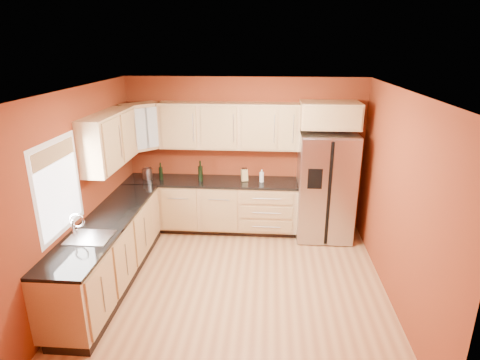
% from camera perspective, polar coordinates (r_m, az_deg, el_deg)
% --- Properties ---
extents(floor, '(4.00, 4.00, 0.00)m').
position_cam_1_polar(floor, '(5.61, -0.71, -14.85)').
color(floor, '#A1653E').
rests_on(floor, ground).
extents(ceiling, '(4.00, 4.00, 0.00)m').
position_cam_1_polar(ceiling, '(4.69, -0.84, 12.60)').
color(ceiling, silver).
rests_on(ceiling, wall_back).
extents(wall_back, '(4.00, 0.04, 2.60)m').
position_cam_1_polar(wall_back, '(6.90, 0.68, 3.67)').
color(wall_back, maroon).
rests_on(wall_back, floor).
extents(wall_front, '(4.00, 0.04, 2.60)m').
position_cam_1_polar(wall_front, '(3.23, -3.97, -15.33)').
color(wall_front, maroon).
rests_on(wall_front, floor).
extents(wall_left, '(0.04, 4.00, 2.60)m').
position_cam_1_polar(wall_left, '(5.54, -21.86, -1.64)').
color(wall_left, maroon).
rests_on(wall_left, floor).
extents(wall_right, '(0.04, 4.00, 2.60)m').
position_cam_1_polar(wall_right, '(5.23, 21.65, -2.80)').
color(wall_right, maroon).
rests_on(wall_right, floor).
extents(base_cabinets_back, '(2.90, 0.60, 0.88)m').
position_cam_1_polar(base_cabinets_back, '(6.95, -4.04, -3.76)').
color(base_cabinets_back, '#9F804D').
rests_on(base_cabinets_back, floor).
extents(base_cabinets_left, '(0.60, 2.80, 0.88)m').
position_cam_1_polar(base_cabinets_left, '(5.76, -18.09, -9.79)').
color(base_cabinets_left, '#9F804D').
rests_on(base_cabinets_left, floor).
extents(countertop_back, '(2.90, 0.62, 0.04)m').
position_cam_1_polar(countertop_back, '(6.78, -4.14, -0.21)').
color(countertop_back, black).
rests_on(countertop_back, base_cabinets_back).
extents(countertop_left, '(0.62, 2.80, 0.04)m').
position_cam_1_polar(countertop_left, '(5.56, -18.47, -5.62)').
color(countertop_left, black).
rests_on(countertop_left, base_cabinets_left).
extents(upper_cabinets_back, '(2.30, 0.33, 0.75)m').
position_cam_1_polar(upper_cabinets_back, '(6.64, -1.57, 7.71)').
color(upper_cabinets_back, '#9F804D').
rests_on(upper_cabinets_back, wall_back).
extents(upper_cabinets_left, '(0.33, 1.35, 0.75)m').
position_cam_1_polar(upper_cabinets_left, '(5.96, -18.10, 5.48)').
color(upper_cabinets_left, '#9F804D').
rests_on(upper_cabinets_left, wall_left).
extents(corner_upper_cabinet, '(0.67, 0.67, 0.75)m').
position_cam_1_polar(corner_upper_cabinet, '(6.77, -13.86, 7.39)').
color(corner_upper_cabinet, '#9F804D').
rests_on(corner_upper_cabinet, wall_back).
extents(over_fridge_cabinet, '(0.92, 0.60, 0.40)m').
position_cam_1_polar(over_fridge_cabinet, '(6.50, 12.66, 9.04)').
color(over_fridge_cabinet, '#9F804D').
rests_on(over_fridge_cabinet, wall_back).
extents(refrigerator, '(0.90, 0.75, 1.78)m').
position_cam_1_polar(refrigerator, '(6.72, 12.04, -0.86)').
color(refrigerator, '#A7A7AC').
rests_on(refrigerator, floor).
extents(window, '(0.03, 0.90, 1.00)m').
position_cam_1_polar(window, '(5.03, -24.40, -0.96)').
color(window, white).
rests_on(window, wall_left).
extents(sink_faucet, '(0.50, 0.42, 0.30)m').
position_cam_1_polar(sink_faucet, '(5.08, -20.77, -6.17)').
color(sink_faucet, silver).
rests_on(sink_faucet, countertop_left).
extents(canister_left, '(0.13, 0.13, 0.17)m').
position_cam_1_polar(canister_left, '(7.00, -13.30, 0.88)').
color(canister_left, '#A7A7AC').
rests_on(canister_left, countertop_back).
extents(canister_right, '(0.17, 0.17, 0.21)m').
position_cam_1_polar(canister_right, '(6.92, -12.92, 0.85)').
color(canister_right, '#A7A7AC').
rests_on(canister_right, countertop_back).
extents(wine_bottle_a, '(0.09, 0.09, 0.35)m').
position_cam_1_polar(wine_bottle_a, '(6.71, -5.65, 1.30)').
color(wine_bottle_a, black).
rests_on(wine_bottle_a, countertop_back).
extents(wine_bottle_b, '(0.07, 0.07, 0.30)m').
position_cam_1_polar(wine_bottle_b, '(6.88, -11.20, 1.24)').
color(wine_bottle_b, black).
rests_on(wine_bottle_b, countertop_back).
extents(knife_block, '(0.12, 0.11, 0.20)m').
position_cam_1_polar(knife_block, '(6.70, 0.63, 0.69)').
color(knife_block, tan).
rests_on(knife_block, countertop_back).
extents(soap_dispenser, '(0.09, 0.09, 0.21)m').
position_cam_1_polar(soap_dispenser, '(6.66, 3.10, 0.60)').
color(soap_dispenser, white).
rests_on(soap_dispenser, countertop_back).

